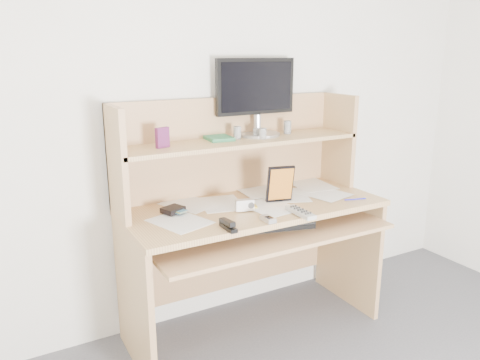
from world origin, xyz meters
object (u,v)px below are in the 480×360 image
desk (247,210)px  monitor (256,95)px  game_case (280,184)px  keyboard (267,224)px  tv_remote (300,212)px

desk → monitor: size_ratio=2.80×
game_case → keyboard: bearing=-141.7°
keyboard → tv_remote: bearing=-45.8°
tv_remote → monitor: (0.04, 0.50, 0.54)m
monitor → tv_remote: bearing=-95.5°
monitor → game_case: bearing=-94.7°
desk → game_case: desk is taller
desk → tv_remote: size_ratio=7.04×
desk → keyboard: desk is taller
tv_remote → monitor: 0.74m
game_case → tv_remote: bearing=-81.2°
keyboard → monitor: 0.74m
desk → monitor: (0.15, 0.16, 0.62)m
game_case → monitor: 0.54m
keyboard → tv_remote: tv_remote is taller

